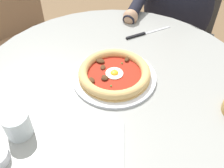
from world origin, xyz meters
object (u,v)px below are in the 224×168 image
(steak_knife, at_px, (142,34))
(fork_utensil, at_px, (122,148))
(water_glass, at_px, (18,126))
(cafe_chair_diner, at_px, (178,29))
(dining_table, at_px, (114,109))
(diner_person, at_px, (170,39))
(cafe_chair_spare_near, at_px, (25,33))
(pizza_on_plate, at_px, (113,74))

(steak_knife, height_order, fork_utensil, steak_knife)
(water_glass, bearing_deg, cafe_chair_diner, 143.26)
(dining_table, height_order, steak_knife, steak_knife)
(dining_table, bearing_deg, diner_person, 149.98)
(diner_person, relative_size, cafe_chair_diner, 1.39)
(steak_knife, bearing_deg, cafe_chair_diner, 146.10)
(dining_table, distance_m, water_glass, 0.39)
(steak_knife, bearing_deg, water_glass, -39.09)
(water_glass, xyz_separation_m, fork_utensil, (0.06, 0.29, -0.03))
(water_glass, bearing_deg, diner_person, 142.45)
(diner_person, relative_size, cafe_chair_spare_near, 1.41)
(water_glass, xyz_separation_m, cafe_chair_diner, (-0.94, 0.70, -0.28))
(steak_knife, distance_m, diner_person, 0.46)
(cafe_chair_diner, height_order, cafe_chair_spare_near, cafe_chair_diner)
(steak_knife, height_order, cafe_chair_diner, cafe_chair_diner)
(pizza_on_plate, xyz_separation_m, fork_utensil, (0.28, 0.02, -0.02))
(cafe_chair_diner, bearing_deg, pizza_on_plate, -30.96)
(water_glass, distance_m, cafe_chair_diner, 1.20)
(diner_person, bearing_deg, dining_table, -30.02)
(fork_utensil, height_order, cafe_chair_spare_near, cafe_chair_spare_near)
(water_glass, relative_size, fork_utensil, 0.43)
(steak_knife, height_order, cafe_chair_spare_near, cafe_chair_spare_near)
(steak_knife, distance_m, cafe_chair_spare_near, 0.82)
(fork_utensil, bearing_deg, steak_knife, 168.60)
(steak_knife, xyz_separation_m, cafe_chair_diner, (-0.44, 0.30, -0.25))
(steak_knife, relative_size, cafe_chair_diner, 0.25)
(water_glass, xyz_separation_m, steak_knife, (-0.50, 0.40, -0.03))
(fork_utensil, bearing_deg, diner_person, 159.02)
(pizza_on_plate, distance_m, steak_knife, 0.30)
(fork_utensil, relative_size, diner_person, 0.15)
(water_glass, distance_m, fork_utensil, 0.30)
(diner_person, bearing_deg, steak_knife, -35.02)
(diner_person, height_order, cafe_chair_diner, diner_person)
(fork_utensil, height_order, cafe_chair_diner, cafe_chair_diner)
(water_glass, bearing_deg, pizza_on_plate, 129.64)
(pizza_on_plate, height_order, cafe_chair_spare_near, cafe_chair_spare_near)
(steak_knife, bearing_deg, diner_person, 144.98)
(fork_utensil, bearing_deg, cafe_chair_diner, 157.72)
(steak_knife, bearing_deg, cafe_chair_spare_near, -122.13)
(pizza_on_plate, bearing_deg, fork_utensil, 3.71)
(water_glass, height_order, steak_knife, water_glass)
(steak_knife, distance_m, fork_utensil, 0.57)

